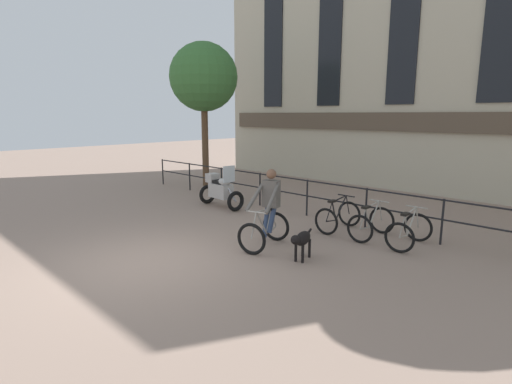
{
  "coord_description": "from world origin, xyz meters",
  "views": [
    {
      "loc": [
        6.8,
        -3.81,
        2.87
      ],
      "look_at": [
        0.25,
        2.86,
        1.05
      ],
      "focal_mm": 28.0,
      "sensor_mm": 36.0,
      "label": 1
    }
  ],
  "objects_px": {
    "parked_motorcycle": "(221,190)",
    "parked_bicycle_mid_right": "(409,231)",
    "parked_bicycle_near_lamp": "(338,216)",
    "cyclist_with_bike": "(267,212)",
    "dog": "(302,240)",
    "parked_bicycle_mid_left": "(371,223)"
  },
  "relations": [
    {
      "from": "parked_motorcycle",
      "to": "parked_bicycle_mid_right",
      "type": "distance_m",
      "value": 5.89
    },
    {
      "from": "parked_motorcycle",
      "to": "dog",
      "type": "bearing_deg",
      "value": -108.76
    },
    {
      "from": "cyclist_with_bike",
      "to": "parked_bicycle_mid_right",
      "type": "distance_m",
      "value": 3.14
    },
    {
      "from": "parked_bicycle_mid_left",
      "to": "dog",
      "type": "bearing_deg",
      "value": 83.25
    },
    {
      "from": "cyclist_with_bike",
      "to": "parked_bicycle_mid_right",
      "type": "bearing_deg",
      "value": 28.5
    },
    {
      "from": "dog",
      "to": "parked_motorcycle",
      "type": "bearing_deg",
      "value": 142.49
    },
    {
      "from": "dog",
      "to": "parked_bicycle_near_lamp",
      "type": "height_order",
      "value": "parked_bicycle_near_lamp"
    },
    {
      "from": "cyclist_with_bike",
      "to": "parked_bicycle_mid_left",
      "type": "bearing_deg",
      "value": 42.72
    },
    {
      "from": "dog",
      "to": "parked_bicycle_near_lamp",
      "type": "bearing_deg",
      "value": 90.57
    },
    {
      "from": "dog",
      "to": "parked_bicycle_mid_right",
      "type": "xyz_separation_m",
      "value": [
        1.16,
        2.31,
        -0.07
      ]
    },
    {
      "from": "parked_bicycle_near_lamp",
      "to": "dog",
      "type": "bearing_deg",
      "value": 105.44
    },
    {
      "from": "parked_motorcycle",
      "to": "parked_bicycle_near_lamp",
      "type": "distance_m",
      "value": 4.08
    },
    {
      "from": "parked_bicycle_mid_left",
      "to": "parked_bicycle_near_lamp",
      "type": "bearing_deg",
      "value": -0.55
    },
    {
      "from": "dog",
      "to": "parked_motorcycle",
      "type": "height_order",
      "value": "parked_motorcycle"
    },
    {
      "from": "parked_bicycle_near_lamp",
      "to": "parked_bicycle_mid_right",
      "type": "xyz_separation_m",
      "value": [
        1.82,
        0.0,
        -0.0
      ]
    },
    {
      "from": "parked_bicycle_near_lamp",
      "to": "parked_bicycle_mid_right",
      "type": "relative_size",
      "value": 0.98
    },
    {
      "from": "cyclist_with_bike",
      "to": "parked_bicycle_near_lamp",
      "type": "bearing_deg",
      "value": 63.42
    },
    {
      "from": "parked_bicycle_near_lamp",
      "to": "cyclist_with_bike",
      "type": "bearing_deg",
      "value": 77.22
    },
    {
      "from": "parked_bicycle_near_lamp",
      "to": "parked_bicycle_mid_right",
      "type": "height_order",
      "value": "same"
    },
    {
      "from": "parked_bicycle_near_lamp",
      "to": "parked_motorcycle",
      "type": "bearing_deg",
      "value": 5.08
    },
    {
      "from": "cyclist_with_bike",
      "to": "parked_motorcycle",
      "type": "bearing_deg",
      "value": 140.17
    },
    {
      "from": "cyclist_with_bike",
      "to": "dog",
      "type": "bearing_deg",
      "value": -24.5
    }
  ]
}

